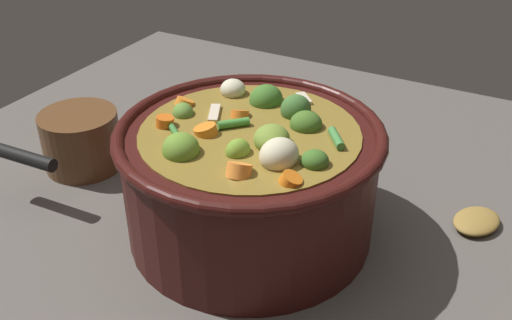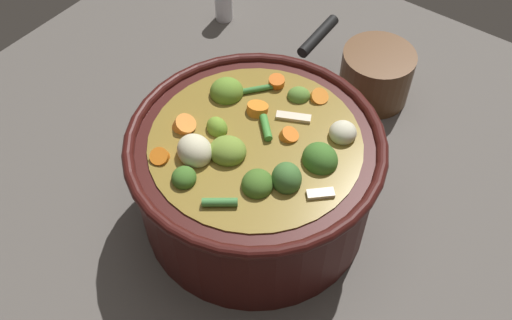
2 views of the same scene
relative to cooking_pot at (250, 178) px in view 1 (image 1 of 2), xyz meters
The scene contains 3 objects.
ground_plane 0.08m from the cooking_pot, 112.54° to the left, with size 1.10×1.10×0.00m, color #514C47.
cooking_pot is the anchor object (origin of this frame).
small_saucepan 0.29m from the cooking_pot, 86.97° to the left, with size 0.17×0.11×0.08m.
Camera 1 is at (-0.51, -0.28, 0.46)m, focal length 41.24 mm.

